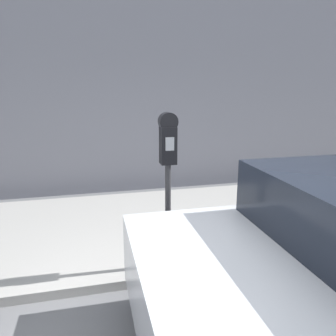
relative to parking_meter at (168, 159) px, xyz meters
name	(u,v)px	position (x,y,z in m)	size (l,w,h in m)	color
sidewalk	(149,225)	(0.01, 1.21, -1.24)	(24.00, 2.80, 0.10)	#9E9B96
building_facade	(127,53)	(0.01, 3.22, 1.32)	(24.00, 0.30, 5.23)	gray
parking_meter	(168,159)	(0.00, 0.00, 0.00)	(0.18, 0.15, 1.66)	#2D2D30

